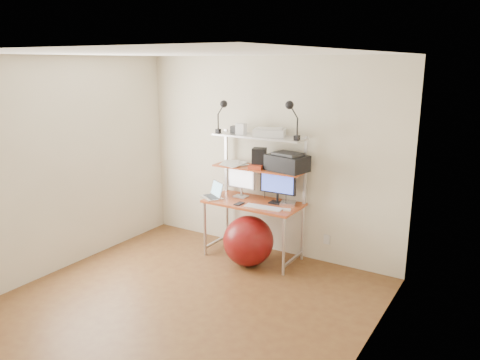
# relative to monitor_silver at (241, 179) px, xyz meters

# --- Properties ---
(room) EXTENTS (3.60, 3.60, 3.60)m
(room) POSITION_rel_monitor_silver_xyz_m (0.24, -1.55, 0.28)
(room) COLOR brown
(room) RESTS_ON ground
(computer_desk) EXTENTS (1.20, 0.60, 1.57)m
(computer_desk) POSITION_rel_monitor_silver_xyz_m (0.24, -0.05, -0.01)
(computer_desk) COLOR #AD4A21
(computer_desk) RESTS_ON ground
(desktop) EXTENTS (1.20, 0.60, 0.00)m
(desktop) POSITION_rel_monitor_silver_xyz_m (0.24, -0.11, -0.23)
(desktop) COLOR #AD4A21
(desktop) RESTS_ON computer_desk
(mid_shelf) EXTENTS (1.18, 0.34, 0.00)m
(mid_shelf) POSITION_rel_monitor_silver_xyz_m (0.24, 0.02, 0.18)
(mid_shelf) COLOR #AD4A21
(mid_shelf) RESTS_ON computer_desk
(top_shelf) EXTENTS (1.18, 0.34, 0.00)m
(top_shelf) POSITION_rel_monitor_silver_xyz_m (0.24, 0.02, 0.58)
(top_shelf) COLOR #BCBBC1
(top_shelf) RESTS_ON computer_desk
(floor) EXTENTS (3.60, 3.60, 0.00)m
(floor) POSITION_rel_monitor_silver_xyz_m (0.24, -1.55, -0.97)
(floor) COLOR brown
(floor) RESTS_ON ground
(wall_outlet) EXTENTS (0.08, 0.01, 0.12)m
(wall_outlet) POSITION_rel_monitor_silver_xyz_m (1.09, 0.23, -0.67)
(wall_outlet) COLOR silver
(wall_outlet) RESTS_ON room
(monitor_silver) EXTENTS (0.39, 0.14, 0.43)m
(monitor_silver) POSITION_rel_monitor_silver_xyz_m (0.00, 0.00, 0.00)
(monitor_silver) COLOR silver
(monitor_silver) RESTS_ON desktop
(monitor_black) EXTENTS (0.47, 0.14, 0.47)m
(monitor_black) POSITION_rel_monitor_silver_xyz_m (0.52, 0.00, 0.01)
(monitor_black) COLOR black
(monitor_black) RESTS_ON desktop
(laptop) EXTENTS (0.38, 0.36, 0.26)m
(laptop) POSITION_rel_monitor_silver_xyz_m (-0.28, -0.22, -0.18)
(laptop) COLOR silver
(laptop) RESTS_ON desktop
(keyboard) EXTENTS (0.47, 0.17, 0.01)m
(keyboard) POSITION_rel_monitor_silver_xyz_m (0.47, -0.27, -0.22)
(keyboard) COLOR silver
(keyboard) RESTS_ON desktop
(mouse) EXTENTS (0.10, 0.08, 0.02)m
(mouse) POSITION_rel_monitor_silver_xyz_m (0.76, -0.22, -0.22)
(mouse) COLOR silver
(mouse) RESTS_ON desktop
(mac_mini) EXTENTS (0.22, 0.22, 0.03)m
(mac_mini) POSITION_rel_monitor_silver_xyz_m (0.66, 0.01, -0.21)
(mac_mini) COLOR silver
(mac_mini) RESTS_ON desktop
(phone) EXTENTS (0.08, 0.15, 0.01)m
(phone) POSITION_rel_monitor_silver_xyz_m (0.15, -0.29, -0.22)
(phone) COLOR black
(phone) RESTS_ON desktop
(printer) EXTENTS (0.53, 0.41, 0.22)m
(printer) POSITION_rel_monitor_silver_xyz_m (0.62, 0.04, 0.29)
(printer) COLOR black
(printer) RESTS_ON mid_shelf
(nas_cube) EXTENTS (0.21, 0.21, 0.24)m
(nas_cube) POSITION_rel_monitor_silver_xyz_m (0.24, 0.03, 0.30)
(nas_cube) COLOR black
(nas_cube) RESTS_ON mid_shelf
(red_box) EXTENTS (0.19, 0.15, 0.05)m
(red_box) POSITION_rel_monitor_silver_xyz_m (0.25, -0.07, 0.21)
(red_box) COLOR #BC381E
(red_box) RESTS_ON mid_shelf
(scanner) EXTENTS (0.43, 0.35, 0.10)m
(scanner) POSITION_rel_monitor_silver_xyz_m (0.37, 0.04, 0.63)
(scanner) COLOR silver
(scanner) RESTS_ON top_shelf
(box_white) EXTENTS (0.12, 0.10, 0.13)m
(box_white) POSITION_rel_monitor_silver_xyz_m (0.00, -0.01, 0.65)
(box_white) COLOR silver
(box_white) RESTS_ON top_shelf
(box_grey) EXTENTS (0.09, 0.09, 0.09)m
(box_grey) POSITION_rel_monitor_silver_xyz_m (-0.13, 0.05, 0.63)
(box_grey) COLOR #303133
(box_grey) RESTS_ON top_shelf
(clip_lamp_left) EXTENTS (0.17, 0.09, 0.42)m
(clip_lamp_left) POSITION_rel_monitor_silver_xyz_m (-0.22, -0.08, 0.88)
(clip_lamp_left) COLOR black
(clip_lamp_left) RESTS_ON top_shelf
(clip_lamp_right) EXTENTS (0.18, 0.10, 0.45)m
(clip_lamp_right) POSITION_rel_monitor_silver_xyz_m (0.70, -0.07, 0.91)
(clip_lamp_right) COLOR black
(clip_lamp_right) RESTS_ON top_shelf
(exercise_ball) EXTENTS (0.62, 0.62, 0.62)m
(exercise_ball) POSITION_rel_monitor_silver_xyz_m (0.31, -0.34, -0.66)
(exercise_ball) COLOR maroon
(exercise_ball) RESTS_ON floor
(paper_stack) EXTENTS (0.42, 0.40, 0.02)m
(paper_stack) POSITION_rel_monitor_silver_xyz_m (-0.13, 0.01, 0.19)
(paper_stack) COLOR white
(paper_stack) RESTS_ON mid_shelf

